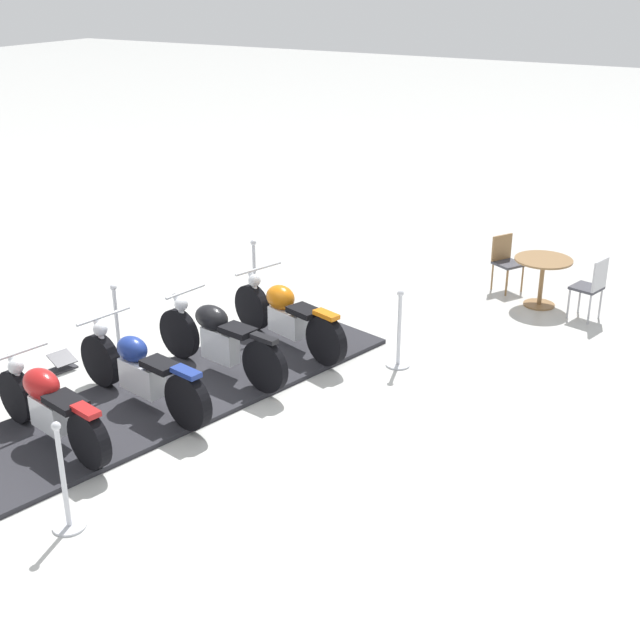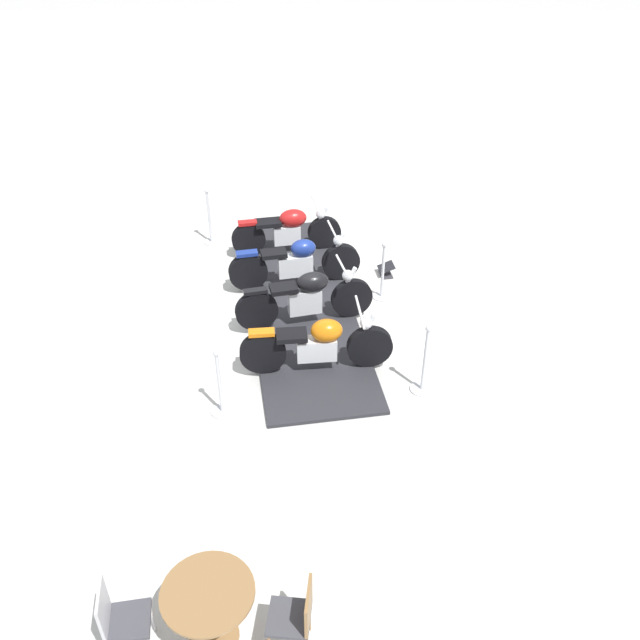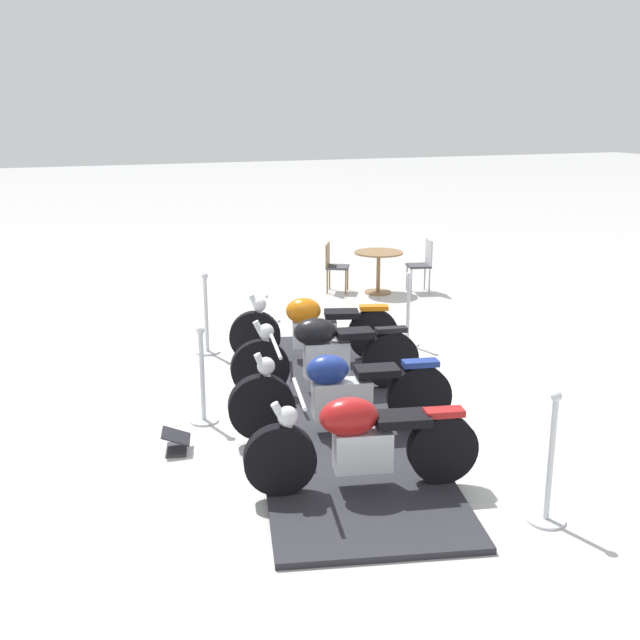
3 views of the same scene
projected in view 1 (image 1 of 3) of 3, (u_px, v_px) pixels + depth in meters
The scene contains 14 objects.
ground_plane at pixel (185, 392), 10.61m from camera, with size 80.00×80.00×0.00m, color silver.
display_platform at pixel (185, 390), 10.60m from camera, with size 5.78×1.69×0.06m, color #28282D.
motorcycle_copper at pixel (286, 315), 11.62m from camera, with size 2.16×0.99×0.99m.
motorcycle_black at pixel (218, 338), 10.82m from camera, with size 2.22×0.67×1.00m.
motorcycle_navy at pixel (140, 371), 10.04m from camera, with size 2.30×0.81×0.99m.
motorcycle_maroon at pixel (49, 405), 9.25m from camera, with size 2.06×0.77×0.93m.
stanchion_right_front at pixel (255, 288), 13.01m from camera, with size 0.34×0.34×1.13m.
stanchion_left_rear at pixel (65, 493), 7.93m from camera, with size 0.32×0.32×1.14m.
stanchion_right_mid at pixel (118, 334), 11.38m from camera, with size 0.31×0.31×1.08m.
stanchion_left_front at pixel (399, 342), 11.19m from camera, with size 0.33×0.33×1.07m.
info_placard at pixel (63, 364), 11.19m from camera, with size 0.34×0.37×0.22m.
cafe_table at pixel (543, 270), 13.10m from camera, with size 0.88×0.88×0.77m.
cafe_chair_near_table at pixel (592, 285), 12.57m from camera, with size 0.49×0.49×0.97m.
cafe_chair_across_table at pixel (506, 259), 13.77m from camera, with size 0.54×0.54×0.90m.
Camera 1 is at (-6.14, 7.36, 4.95)m, focal length 47.71 mm.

